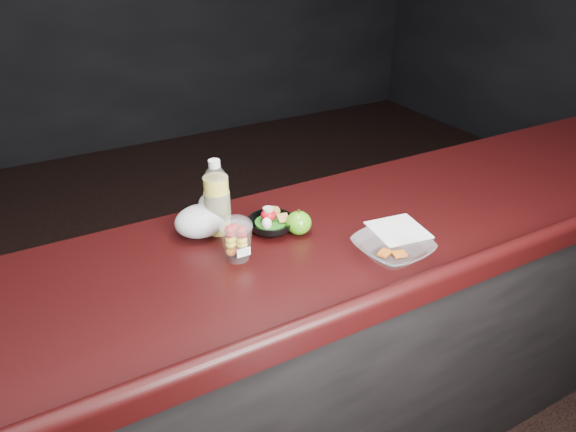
# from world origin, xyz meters

# --- Properties ---
(counter) EXTENTS (4.06, 0.71, 1.02)m
(counter) POSITION_xyz_m (0.00, 0.30, 0.51)
(counter) COLOR black
(counter) RESTS_ON ground
(lemonade_bottle) EXTENTS (0.08, 0.08, 0.24)m
(lemonade_bottle) POSITION_xyz_m (-0.08, 0.48, 1.12)
(lemonade_bottle) COLOR yellow
(lemonade_bottle) RESTS_ON counter
(fruit_cup) EXTENTS (0.09, 0.09, 0.13)m
(fruit_cup) POSITION_xyz_m (-0.10, 0.31, 1.09)
(fruit_cup) COLOR white
(fruit_cup) RESTS_ON counter
(green_apple) EXTENTS (0.08, 0.08, 0.08)m
(green_apple) POSITION_xyz_m (0.13, 0.35, 1.06)
(green_apple) COLOR #25770D
(green_apple) RESTS_ON counter
(plastic_bag) EXTENTS (0.16, 0.13, 0.12)m
(plastic_bag) POSITION_xyz_m (-0.13, 0.49, 1.07)
(plastic_bag) COLOR silver
(plastic_bag) RESTS_ON counter
(snack_bowl) EXTENTS (0.19, 0.19, 0.08)m
(snack_bowl) POSITION_xyz_m (0.06, 0.40, 1.05)
(snack_bowl) COLOR black
(snack_bowl) RESTS_ON counter
(takeout_bowl) EXTENTS (0.24, 0.24, 0.05)m
(takeout_bowl) POSITION_xyz_m (0.30, 0.10, 1.05)
(takeout_bowl) COLOR silver
(takeout_bowl) RESTS_ON counter
(paper_napkin) EXTENTS (0.18, 0.18, 0.00)m
(paper_napkin) POSITION_xyz_m (0.41, 0.21, 1.02)
(paper_napkin) COLOR white
(paper_napkin) RESTS_ON counter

